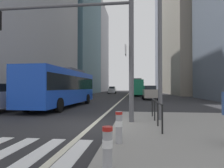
# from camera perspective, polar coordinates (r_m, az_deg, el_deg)

# --- Properties ---
(ground_plane) EXTENTS (160.00, 160.00, 0.00)m
(ground_plane) POSITION_cam_1_polar(r_m,az_deg,el_deg) (28.72, 3.03, -4.37)
(ground_plane) COLOR #28282B
(crosswalk_stripes) EXTENTS (6.75, 3.20, 0.01)m
(crosswalk_stripes) POSITION_cam_1_polar(r_m,az_deg,el_deg) (5.72, -25.66, -18.10)
(crosswalk_stripes) COLOR silver
(crosswalk_stripes) RESTS_ON ground
(lane_centre_line) EXTENTS (0.20, 80.00, 0.01)m
(lane_centre_line) POSITION_cam_1_polar(r_m,az_deg,el_deg) (38.69, 4.03, -3.49)
(lane_centre_line) COLOR beige
(lane_centre_line) RESTS_ON ground
(office_tower_left_mid) EXTENTS (12.11, 23.35, 47.22)m
(office_tower_left_mid) POSITION_cam_1_polar(r_m,az_deg,el_deg) (61.68, -11.16, 19.84)
(office_tower_left_mid) COLOR slate
(office_tower_left_mid) RESTS_ON ground
(office_tower_left_far) EXTENTS (10.83, 20.21, 34.87)m
(office_tower_left_far) POSITION_cam_1_polar(r_m,az_deg,el_deg) (83.96, -5.65, 9.82)
(office_tower_left_far) COLOR #9E9EA3
(office_tower_left_far) RESTS_ON ground
(office_tower_right_far) EXTENTS (13.90, 16.21, 43.30)m
(office_tower_right_far) POSITION_cam_1_polar(r_m,az_deg,el_deg) (80.00, 18.02, 13.50)
(office_tower_right_far) COLOR slate
(office_tower_right_far) RESTS_ON ground
(city_bus_blue_oncoming) EXTENTS (2.91, 11.14, 3.40)m
(city_bus_blue_oncoming) POSITION_cam_1_polar(r_m,az_deg,el_deg) (17.58, -13.99, -0.50)
(city_bus_blue_oncoming) COLOR blue
(city_bus_blue_oncoming) RESTS_ON ground
(city_bus_red_receding) EXTENTS (2.91, 10.82, 3.40)m
(city_bus_red_receding) POSITION_cam_1_polar(r_m,az_deg,el_deg) (40.29, 7.28, -0.78)
(city_bus_red_receding) COLOR #198456
(city_bus_red_receding) RESTS_ON ground
(city_bus_red_distant) EXTENTS (2.88, 10.70, 3.40)m
(city_bus_red_distant) POSITION_cam_1_polar(r_m,az_deg,el_deg) (61.37, 6.96, -0.85)
(city_bus_red_distant) COLOR #198456
(city_bus_red_distant) RESTS_ON ground
(car_oncoming_mid) EXTENTS (2.13, 4.59, 1.94)m
(car_oncoming_mid) POSITION_cam_1_polar(r_m,az_deg,el_deg) (53.53, 0.07, -1.75)
(car_oncoming_mid) COLOR silver
(car_oncoming_mid) RESTS_ON ground
(car_receding_near) EXTENTS (2.12, 4.38, 1.94)m
(car_receding_near) POSITION_cam_1_polar(r_m,az_deg,el_deg) (51.73, 8.83, -1.76)
(car_receding_near) COLOR black
(car_receding_near) RESTS_ON ground
(car_receding_far) EXTENTS (2.10, 4.57, 1.94)m
(car_receding_far) POSITION_cam_1_polar(r_m,az_deg,el_deg) (27.96, 10.87, -2.42)
(car_receding_far) COLOR #B2A899
(car_receding_far) RESTS_ON ground
(traffic_signal_gantry) EXTENTS (6.92, 0.65, 6.00)m
(traffic_signal_gantry) POSITION_cam_1_polar(r_m,az_deg,el_deg) (9.58, -8.99, 13.88)
(traffic_signal_gantry) COLOR #515156
(traffic_signal_gantry) RESTS_ON median_island
(street_lamp_post) EXTENTS (5.50, 0.32, 8.00)m
(street_lamp_post) POSITION_cam_1_polar(r_m,az_deg,el_deg) (10.35, 13.66, 19.32)
(street_lamp_post) COLOR #56565B
(street_lamp_post) RESTS_ON median_island
(bollard_front) EXTENTS (0.20, 0.20, 0.82)m
(bollard_front) POSITION_cam_1_polar(r_m,az_deg,el_deg) (3.80, -1.33, -17.57)
(bollard_front) COLOR #99999E
(bollard_front) RESTS_ON median_island
(bollard_left) EXTENTS (0.20, 0.20, 0.88)m
(bollard_left) POSITION_cam_1_polar(r_m,az_deg,el_deg) (5.56, 2.02, -11.96)
(bollard_left) COLOR #99999E
(bollard_left) RESTS_ON median_island
(pedestrian_railing) EXTENTS (0.06, 4.06, 0.98)m
(pedestrian_railing) POSITION_cam_1_polar(r_m,az_deg,el_deg) (8.79, 12.64, -6.36)
(pedestrian_railing) COLOR black
(pedestrian_railing) RESTS_ON median_island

